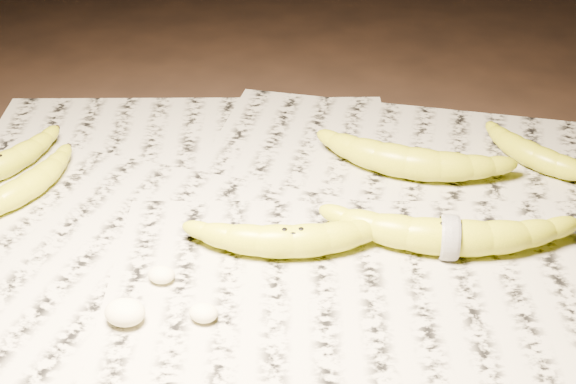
% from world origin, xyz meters
% --- Properties ---
extents(ground, '(3.00, 3.00, 0.00)m').
position_xyz_m(ground, '(0.00, 0.00, 0.00)').
color(ground, black).
rests_on(ground, ground).
extents(newspaper_patch, '(0.90, 0.70, 0.01)m').
position_xyz_m(newspaper_patch, '(-0.03, 0.03, 0.00)').
color(newspaper_patch, '#AFAC96').
rests_on(newspaper_patch, ground).
extents(banana_left_b, '(0.11, 0.18, 0.03)m').
position_xyz_m(banana_left_b, '(-0.32, 0.03, 0.02)').
color(banana_left_b, yellow).
rests_on(banana_left_b, newspaper_patch).
extents(banana_center, '(0.21, 0.11, 0.04)m').
position_xyz_m(banana_center, '(0.02, -0.01, 0.03)').
color(banana_center, yellow).
rests_on(banana_center, newspaper_patch).
extents(banana_taped, '(0.25, 0.09, 0.04)m').
position_xyz_m(banana_taped, '(0.18, 0.03, 0.03)').
color(banana_taped, yellow).
rests_on(banana_taped, newspaper_patch).
extents(banana_upper_a, '(0.22, 0.09, 0.04)m').
position_xyz_m(banana_upper_a, '(0.13, 0.18, 0.03)').
color(banana_upper_a, yellow).
rests_on(banana_upper_a, newspaper_patch).
extents(banana_upper_b, '(0.16, 0.13, 0.03)m').
position_xyz_m(banana_upper_b, '(0.29, 0.23, 0.02)').
color(banana_upper_b, yellow).
rests_on(banana_upper_b, newspaper_patch).
extents(measuring_tape, '(0.01, 0.05, 0.05)m').
position_xyz_m(measuring_tape, '(0.18, 0.03, 0.03)').
color(measuring_tape, white).
rests_on(measuring_tape, newspaper_patch).
extents(flesh_chunk_a, '(0.04, 0.03, 0.02)m').
position_xyz_m(flesh_chunk_a, '(-0.12, -0.15, 0.02)').
color(flesh_chunk_a, '#FFF5C5').
rests_on(flesh_chunk_a, newspaper_patch).
extents(flesh_chunk_b, '(0.03, 0.02, 0.02)m').
position_xyz_m(flesh_chunk_b, '(-0.11, -0.08, 0.02)').
color(flesh_chunk_b, '#FFF5C5').
rests_on(flesh_chunk_b, newspaper_patch).
extents(flesh_chunk_c, '(0.03, 0.02, 0.02)m').
position_xyz_m(flesh_chunk_c, '(-0.05, -0.13, 0.02)').
color(flesh_chunk_c, '#FFF5C5').
rests_on(flesh_chunk_c, newspaper_patch).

